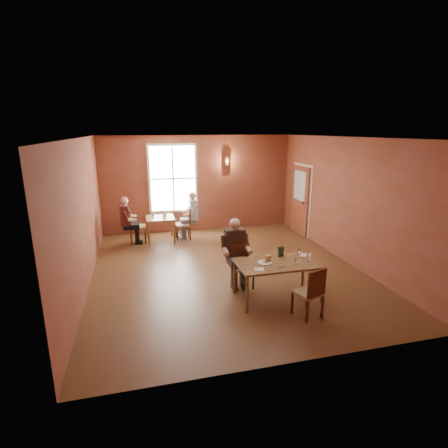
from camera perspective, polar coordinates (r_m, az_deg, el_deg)
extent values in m
cube|color=brown|center=(8.23, 0.34, -7.43)|extent=(6.00, 7.00, 0.01)
cube|color=brown|center=(11.14, -4.19, 6.56)|extent=(6.00, 0.04, 3.00)
cube|color=brown|center=(4.61, 11.43, -6.29)|extent=(6.00, 0.04, 3.00)
cube|color=brown|center=(7.61, -22.06, 1.43)|extent=(0.04, 7.00, 3.00)
cube|color=brown|center=(9.00, 19.23, 3.67)|extent=(0.04, 7.00, 3.00)
cube|color=white|center=(7.60, 0.38, 13.95)|extent=(6.00, 7.00, 0.04)
cube|color=white|center=(10.96, -8.32, 7.35)|extent=(1.36, 0.10, 1.96)
cube|color=maroon|center=(11.01, 12.27, 3.76)|extent=(0.12, 1.04, 2.10)
cylinder|color=brown|center=(11.15, 0.46, 10.23)|extent=(0.16, 0.16, 0.28)
cylinder|color=white|center=(6.65, 6.66, -6.22)|extent=(0.32, 0.32, 0.04)
cube|color=#DDB462|center=(6.71, 7.18, -5.70)|extent=(0.10, 0.09, 0.11)
cube|color=#1C3B21|center=(7.00, 9.28, -4.49)|extent=(0.13, 0.10, 0.20)
cube|color=silver|center=(6.49, 9.34, -7.02)|extent=(0.18, 0.10, 0.00)
cube|color=white|center=(6.36, 5.82, -7.38)|extent=(0.21, 0.21, 0.01)
cylinder|color=silver|center=(7.16, 13.18, -5.03)|extent=(0.23, 0.23, 0.01)
imported|color=white|center=(10.20, -9.69, 1.30)|extent=(0.17, 0.17, 0.10)
imported|color=white|center=(10.40, -11.52, 1.44)|extent=(0.12, 0.12, 0.09)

